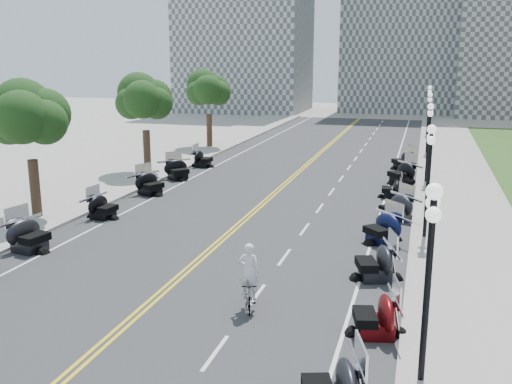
# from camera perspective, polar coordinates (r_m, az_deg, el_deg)

# --- Properties ---
(ground) EXTENTS (160.00, 160.00, 0.00)m
(ground) POSITION_cam_1_polar(r_m,az_deg,el_deg) (24.11, -4.59, -5.79)
(ground) COLOR gray
(road) EXTENTS (16.00, 90.00, 0.01)m
(road) POSITION_cam_1_polar(r_m,az_deg,el_deg) (33.26, 1.57, -0.38)
(road) COLOR #333335
(road) RESTS_ON ground
(centerline_yellow_a) EXTENTS (0.12, 90.00, 0.00)m
(centerline_yellow_a) POSITION_cam_1_polar(r_m,az_deg,el_deg) (33.29, 1.37, -0.35)
(centerline_yellow_a) COLOR yellow
(centerline_yellow_a) RESTS_ON road
(centerline_yellow_b) EXTENTS (0.12, 90.00, 0.00)m
(centerline_yellow_b) POSITION_cam_1_polar(r_m,az_deg,el_deg) (33.23, 1.77, -0.38)
(centerline_yellow_b) COLOR yellow
(centerline_yellow_b) RESTS_ON road
(edge_line_north) EXTENTS (0.12, 90.00, 0.00)m
(edge_line_north) POSITION_cam_1_polar(r_m,az_deg,el_deg) (32.27, 12.63, -1.12)
(edge_line_north) COLOR white
(edge_line_north) RESTS_ON road
(edge_line_south) EXTENTS (0.12, 90.00, 0.00)m
(edge_line_south) POSITION_cam_1_polar(r_m,az_deg,el_deg) (35.40, -8.49, 0.33)
(edge_line_south) COLOR white
(edge_line_south) RESTS_ON road
(lane_dash_4) EXTENTS (0.12, 2.00, 0.00)m
(lane_dash_4) POSITION_cam_1_polar(r_m,az_deg,el_deg) (16.21, -4.10, -15.73)
(lane_dash_4) COLOR white
(lane_dash_4) RESTS_ON road
(lane_dash_5) EXTENTS (0.12, 2.00, 0.00)m
(lane_dash_5) POSITION_cam_1_polar(r_m,az_deg,el_deg) (19.61, 0.05, -10.32)
(lane_dash_5) COLOR white
(lane_dash_5) RESTS_ON road
(lane_dash_6) EXTENTS (0.12, 2.00, 0.00)m
(lane_dash_6) POSITION_cam_1_polar(r_m,az_deg,el_deg) (23.21, 2.86, -6.51)
(lane_dash_6) COLOR white
(lane_dash_6) RESTS_ON road
(lane_dash_7) EXTENTS (0.12, 2.00, 0.00)m
(lane_dash_7) POSITION_cam_1_polar(r_m,az_deg,el_deg) (26.92, 4.88, -3.72)
(lane_dash_7) COLOR white
(lane_dash_7) RESTS_ON road
(lane_dash_8) EXTENTS (0.12, 2.00, 0.00)m
(lane_dash_8) POSITION_cam_1_polar(r_m,az_deg,el_deg) (30.70, 6.39, -1.61)
(lane_dash_8) COLOR white
(lane_dash_8) RESTS_ON road
(lane_dash_9) EXTENTS (0.12, 2.00, 0.00)m
(lane_dash_9) POSITION_cam_1_polar(r_m,az_deg,el_deg) (34.53, 7.57, 0.03)
(lane_dash_9) COLOR white
(lane_dash_9) RESTS_ON road
(lane_dash_10) EXTENTS (0.12, 2.00, 0.00)m
(lane_dash_10) POSITION_cam_1_polar(r_m,az_deg,el_deg) (38.40, 8.51, 1.35)
(lane_dash_10) COLOR white
(lane_dash_10) RESTS_ON road
(lane_dash_11) EXTENTS (0.12, 2.00, 0.00)m
(lane_dash_11) POSITION_cam_1_polar(r_m,az_deg,el_deg) (42.29, 9.28, 2.42)
(lane_dash_11) COLOR white
(lane_dash_11) RESTS_ON road
(lane_dash_12) EXTENTS (0.12, 2.00, 0.00)m
(lane_dash_12) POSITION_cam_1_polar(r_m,az_deg,el_deg) (46.20, 9.92, 3.31)
(lane_dash_12) COLOR white
(lane_dash_12) RESTS_ON road
(lane_dash_13) EXTENTS (0.12, 2.00, 0.00)m
(lane_dash_13) POSITION_cam_1_polar(r_m,az_deg,el_deg) (50.12, 10.46, 4.07)
(lane_dash_13) COLOR white
(lane_dash_13) RESTS_ON road
(lane_dash_14) EXTENTS (0.12, 2.00, 0.00)m
(lane_dash_14) POSITION_cam_1_polar(r_m,az_deg,el_deg) (54.05, 10.93, 4.71)
(lane_dash_14) COLOR white
(lane_dash_14) RESTS_ON road
(lane_dash_15) EXTENTS (0.12, 2.00, 0.00)m
(lane_dash_15) POSITION_cam_1_polar(r_m,az_deg,el_deg) (58.00, 11.33, 5.26)
(lane_dash_15) COLOR white
(lane_dash_15) RESTS_ON road
(lane_dash_16) EXTENTS (0.12, 2.00, 0.00)m
(lane_dash_16) POSITION_cam_1_polar(r_m,az_deg,el_deg) (61.95, 11.68, 5.75)
(lane_dash_16) COLOR white
(lane_dash_16) RESTS_ON road
(lane_dash_17) EXTENTS (0.12, 2.00, 0.00)m
(lane_dash_17) POSITION_cam_1_polar(r_m,az_deg,el_deg) (65.91, 11.99, 6.17)
(lane_dash_17) COLOR white
(lane_dash_17) RESTS_ON road
(lane_dash_18) EXTENTS (0.12, 2.00, 0.00)m
(lane_dash_18) POSITION_cam_1_polar(r_m,az_deg,el_deg) (69.87, 12.26, 6.55)
(lane_dash_18) COLOR white
(lane_dash_18) RESTS_ON road
(lane_dash_19) EXTENTS (0.12, 2.00, 0.00)m
(lane_dash_19) POSITION_cam_1_polar(r_m,az_deg,el_deg) (73.83, 12.51, 6.89)
(lane_dash_19) COLOR white
(lane_dash_19) RESTS_ON road
(sidewalk_north) EXTENTS (5.00, 90.00, 0.15)m
(sidewalk_north) POSITION_cam_1_polar(r_m,az_deg,el_deg) (32.27, 19.90, -1.48)
(sidewalk_north) COLOR #9E9991
(sidewalk_north) RESTS_ON ground
(sidewalk_south) EXTENTS (5.00, 90.00, 0.15)m
(sidewalk_south) POSITION_cam_1_polar(r_m,az_deg,el_deg) (37.27, -14.22, 0.82)
(sidewalk_south) COLOR #9E9991
(sidewalk_south) RESTS_ON ground
(distant_block_a) EXTENTS (18.00, 14.00, 26.00)m
(distant_block_a) POSITION_cam_1_polar(r_m,az_deg,el_deg) (87.44, -1.11, 16.67)
(distant_block_a) COLOR gray
(distant_block_a) RESTS_ON ground
(distant_block_b) EXTENTS (16.00, 12.00, 30.00)m
(distant_block_b) POSITION_cam_1_polar(r_m,az_deg,el_deg) (89.62, 14.34, 17.48)
(distant_block_b) COLOR gray
(distant_block_b) RESTS_ON ground
(street_lamp_1) EXTENTS (0.50, 1.20, 4.90)m
(street_lamp_1) POSITION_cam_1_polar(r_m,az_deg,el_deg) (14.25, 16.78, -9.00)
(street_lamp_1) COLOR black
(street_lamp_1) RESTS_ON sidewalk_north
(street_lamp_2) EXTENTS (0.50, 1.20, 4.90)m
(street_lamp_2) POSITION_cam_1_polar(r_m,az_deg,el_deg) (25.79, 16.82, 0.93)
(street_lamp_2) COLOR black
(street_lamp_2) RESTS_ON sidewalk_north
(street_lamp_3) EXTENTS (0.50, 1.20, 4.90)m
(street_lamp_3) POSITION_cam_1_polar(r_m,az_deg,el_deg) (37.61, 16.84, 4.68)
(street_lamp_3) COLOR black
(street_lamp_3) RESTS_ON sidewalk_north
(street_lamp_4) EXTENTS (0.50, 1.20, 4.90)m
(street_lamp_4) POSITION_cam_1_polar(r_m,az_deg,el_deg) (49.52, 16.85, 6.63)
(street_lamp_4) COLOR black
(street_lamp_4) RESTS_ON sidewalk_north
(street_lamp_5) EXTENTS (0.50, 1.20, 4.90)m
(street_lamp_5) POSITION_cam_1_polar(r_m,az_deg,el_deg) (61.47, 16.86, 7.83)
(street_lamp_5) COLOR black
(street_lamp_5) RESTS_ON sidewalk_north
(tree_2) EXTENTS (4.80, 4.80, 9.20)m
(tree_2) POSITION_cam_1_polar(r_m,az_deg,el_deg) (29.73, -21.74, 6.34)
(tree_2) COLOR #235619
(tree_2) RESTS_ON sidewalk_south
(tree_3) EXTENTS (4.80, 4.80, 9.20)m
(tree_3) POSITION_cam_1_polar(r_m,az_deg,el_deg) (39.82, -11.05, 8.57)
(tree_3) COLOR #235619
(tree_3) RESTS_ON sidewalk_south
(tree_4) EXTENTS (4.80, 4.80, 9.20)m
(tree_4) POSITION_cam_1_polar(r_m,az_deg,el_deg) (50.75, -4.75, 9.74)
(tree_4) COLOR #235619
(tree_4) RESTS_ON sidewalk_south
(motorcycle_n_4) EXTENTS (2.37, 2.37, 1.37)m
(motorcycle_n_4) POSITION_cam_1_polar(r_m,az_deg,el_deg) (17.16, 11.90, -11.76)
(motorcycle_n_4) COLOR #590A0C
(motorcycle_n_4) RESTS_ON road
(motorcycle_n_5) EXTENTS (2.63, 2.63, 1.46)m
(motorcycle_n_5) POSITION_cam_1_polar(r_m,az_deg,el_deg) (21.17, 11.89, -6.71)
(motorcycle_n_5) COLOR black
(motorcycle_n_5) RESTS_ON road
(motorcycle_n_6) EXTENTS (2.93, 2.93, 1.45)m
(motorcycle_n_6) POSITION_cam_1_polar(r_m,az_deg,el_deg) (25.32, 12.55, -3.42)
(motorcycle_n_6) COLOR black
(motorcycle_n_6) RESTS_ON road
(motorcycle_n_7) EXTENTS (2.93, 2.93, 1.46)m
(motorcycle_n_7) POSITION_cam_1_polar(r_m,az_deg,el_deg) (28.90, 13.86, -1.40)
(motorcycle_n_7) COLOR black
(motorcycle_n_7) RESTS_ON road
(motorcycle_n_8) EXTENTS (1.89, 1.89, 1.23)m
(motorcycle_n_8) POSITION_cam_1_polar(r_m,az_deg,el_deg) (33.51, 13.42, 0.44)
(motorcycle_n_8) COLOR black
(motorcycle_n_8) RESTS_ON road
(motorcycle_n_9) EXTENTS (3.10, 3.10, 1.54)m
(motorcycle_n_9) POSITION_cam_1_polar(r_m,az_deg,el_deg) (37.45, 14.38, 1.96)
(motorcycle_n_9) COLOR black
(motorcycle_n_9) RESTS_ON road
(motorcycle_n_10) EXTENTS (2.73, 2.73, 1.41)m
(motorcycle_n_10) POSITION_cam_1_polar(r_m,az_deg,el_deg) (42.43, 14.47, 3.16)
(motorcycle_n_10) COLOR black
(motorcycle_n_10) RESTS_ON road
(motorcycle_s_5) EXTENTS (2.53, 2.53, 1.51)m
(motorcycle_s_5) POSITION_cam_1_polar(r_m,az_deg,el_deg) (25.49, -21.78, -3.88)
(motorcycle_s_5) COLOR black
(motorcycle_s_5) RESTS_ON road
(motorcycle_s_6) EXTENTS (2.05, 2.05, 1.33)m
(motorcycle_s_6) POSITION_cam_1_polar(r_m,az_deg,el_deg) (29.46, -15.08, -1.33)
(motorcycle_s_6) COLOR black
(motorcycle_s_6) RESTS_ON road
(motorcycle_s_7) EXTENTS (2.72, 2.72, 1.45)m
(motorcycle_s_7) POSITION_cam_1_polar(r_m,az_deg,el_deg) (33.95, -10.57, 0.93)
(motorcycle_s_7) COLOR black
(motorcycle_s_7) RESTS_ON road
(motorcycle_s_8) EXTENTS (2.94, 2.94, 1.46)m
(motorcycle_s_8) POSITION_cam_1_polar(r_m,az_deg,el_deg) (37.94, -7.85, 2.33)
(motorcycle_s_8) COLOR black
(motorcycle_s_8) RESTS_ON road
(motorcycle_s_9) EXTENTS (1.98, 1.98, 1.36)m
(motorcycle_s_9) POSITION_cam_1_polar(r_m,az_deg,el_deg) (42.13, -5.36, 3.42)
(motorcycle_s_9) COLOR black
(motorcycle_s_9) RESTS_ON road
(bicycle) EXTENTS (0.94, 1.70, 0.98)m
(bicycle) POSITION_cam_1_polar(r_m,az_deg,el_deg) (18.48, -0.69, -10.24)
(bicycle) COLOR #A51414
(bicycle) RESTS_ON road
(cyclist_rider) EXTENTS (0.68, 0.45, 1.87)m
(cyclist_rider) POSITION_cam_1_polar(r_m,az_deg,el_deg) (17.95, -0.71, -6.05)
(cyclist_rider) COLOR silver
(cyclist_rider) RESTS_ON bicycle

